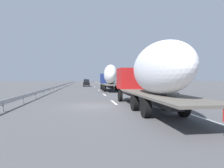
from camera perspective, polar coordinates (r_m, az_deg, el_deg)
The scene contains 21 objects.
ground_plane at distance 55.18m, azimuth -7.30°, elevation -0.63°, with size 260.00×260.00×0.00m, color #4C4C4F.
lane_stripe_0 at distance 17.46m, azimuth 0.54°, elevation -5.40°, with size 3.20×0.20×0.01m, color white.
lane_stripe_1 at distance 25.64m, azimuth -2.27°, elevation -3.16°, with size 3.20×0.20×0.01m, color white.
lane_stripe_2 at distance 35.73m, azimuth -3.94°, elevation -1.82°, with size 3.20×0.20×0.01m, color white.
lane_stripe_3 at distance 49.75m, azimuth -5.13°, elevation -0.86°, with size 3.20×0.20×0.01m, color white.
lane_stripe_4 at distance 51.93m, azimuth -5.26°, elevation -0.75°, with size 3.20×0.20×0.01m, color white.
lane_stripe_5 at distance 64.82m, azimuth -5.84°, elevation -0.29°, with size 3.20×0.20×0.01m, color white.
lane_stripe_6 at distance 67.81m, azimuth -5.94°, elevation -0.21°, with size 3.20×0.20×0.01m, color white.
edge_line_right at distance 60.50m, azimuth -2.16°, elevation -0.42°, with size 110.00×0.20×0.01m, color white.
truck_lead at distance 34.09m, azimuth -0.71°, elevation 2.22°, with size 12.14×2.55×4.50m.
truck_trailing at distance 13.20m, azimuth 11.42°, elevation 3.03°, with size 14.38×2.55×4.32m.
car_black_suv at distance 53.31m, azimuth -7.55°, elevation 0.32°, with size 4.58×1.74×1.90m.
car_red_compact at distance 105.29m, azimuth -7.70°, elevation 0.94°, with size 4.35×1.75×1.86m.
road_sign at distance 52.00m, azimuth 0.16°, elevation 1.54°, with size 0.10×0.90×2.99m.
tree_0 at distance 99.55m, azimuth -1.91°, elevation 2.46°, with size 3.32×3.32×5.78m.
tree_1 at distance 39.17m, azimuth 11.84°, elevation 3.79°, with size 3.46×3.46×5.49m.
tree_2 at distance 26.16m, azimuth 16.07°, elevation 5.75°, with size 2.48×2.48×6.66m.
tree_3 at distance 29.22m, azimuth 14.22°, elevation 5.33°, with size 3.16×3.16×6.50m.
tree_4 at distance 33.45m, azimuth 11.84°, elevation 4.95°, with size 3.04×3.04×6.49m.
tree_5 at distance 81.24m, azimuth 1.91°, elevation 2.93°, with size 3.85×3.85×6.17m.
guardrail_median at distance 58.38m, azimuth -13.25°, elevation 0.03°, with size 94.00×0.10×0.76m.
Camera 1 is at (-15.13, 0.82, 2.13)m, focal length 31.05 mm.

